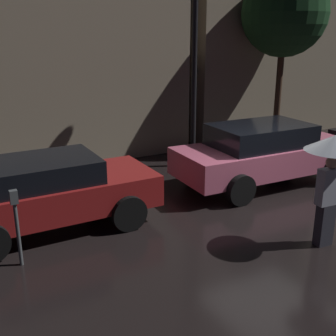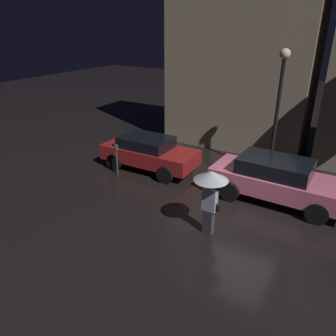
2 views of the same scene
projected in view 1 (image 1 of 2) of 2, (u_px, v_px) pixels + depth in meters
ground_plane at (277, 209)px, 9.02m from camera, size 60.00×60.00×0.00m
building_facade_right at (294, 0)px, 15.86m from camera, size 9.84×3.00×9.53m
parked_car_red at (48, 191)px, 7.95m from camera, size 4.02×1.87×1.39m
parked_car_pink at (264, 152)px, 10.33m from camera, size 4.59×1.94×1.51m
pedestrian_with_umbrella at (332, 161)px, 7.04m from camera, size 0.97×0.97×2.00m
parking_meter at (16, 220)px, 6.61m from camera, size 0.12×0.10×1.30m
street_lamp_near at (195, 49)px, 11.00m from camera, size 0.38×0.38×4.87m
street_tree at (285, 13)px, 12.62m from camera, size 2.61×2.61×5.47m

